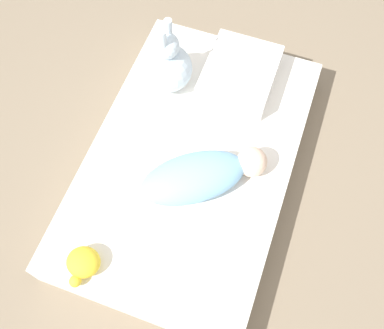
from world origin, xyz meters
TOP-DOWN VIEW (x-y plane):
  - ground_plane at (0.00, 0.00)m, footprint 12.00×12.00m
  - bed_mattress at (0.00, 0.00)m, footprint 1.31×0.82m
  - swaddled_baby at (0.10, 0.08)m, footprint 0.42×0.49m
  - pillow at (-0.43, 0.07)m, footprint 0.35×0.30m
  - bunny_plush at (-0.32, -0.22)m, footprint 0.21×0.21m
  - turtle_plush at (0.56, -0.21)m, footprint 0.15×0.13m

SIDE VIEW (x-z plane):
  - ground_plane at x=0.00m, z-range 0.00..0.00m
  - bed_mattress at x=0.00m, z-range 0.00..0.15m
  - turtle_plush at x=0.56m, z-range 0.15..0.23m
  - pillow at x=-0.43m, z-range 0.15..0.26m
  - swaddled_baby at x=0.10m, z-range 0.15..0.28m
  - bunny_plush at x=-0.32m, z-range 0.10..0.46m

